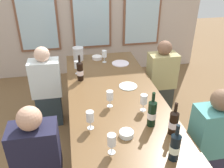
{
  "coord_description": "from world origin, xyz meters",
  "views": [
    {
      "loc": [
        -0.44,
        -2.16,
        2.09
      ],
      "look_at": [
        0.0,
        0.18,
        0.79
      ],
      "focal_mm": 38.28,
      "sensor_mm": 36.0,
      "label": 1
    }
  ],
  "objects_px": {
    "wine_glass_3": "(104,54)",
    "wine_glass_5": "(77,65)",
    "metal_pitcher": "(78,54)",
    "tasting_bowl_1": "(97,58)",
    "wine_glass_4": "(110,96)",
    "seated_person_2": "(47,89)",
    "wine_bottle_0": "(175,146)",
    "white_plate_0": "(120,63)",
    "tasting_bowl_0": "(126,134)",
    "wine_bottle_1": "(174,122)",
    "seated_person_1": "(211,144)",
    "wine_bottle_2": "(152,113)",
    "wine_glass_2": "(112,141)",
    "dining_table": "(115,101)",
    "seated_person_0": "(39,165)",
    "white_plate_1": "(128,86)",
    "wine_glass_0": "(90,117)",
    "wine_bottle_3": "(80,71)",
    "seated_person_3": "(161,81)",
    "wine_glass_1": "(144,100)"
  },
  "relations": [
    {
      "from": "wine_glass_3",
      "to": "wine_glass_5",
      "type": "xyz_separation_m",
      "value": [
        -0.4,
        -0.3,
        0.0
      ]
    },
    {
      "from": "white_plate_0",
      "to": "wine_bottle_0",
      "type": "bearing_deg",
      "value": -89.66
    },
    {
      "from": "metal_pitcher",
      "to": "wine_glass_1",
      "type": "relative_size",
      "value": 1.09
    },
    {
      "from": "dining_table",
      "to": "white_plate_1",
      "type": "height_order",
      "value": "white_plate_1"
    },
    {
      "from": "wine_bottle_2",
      "to": "wine_bottle_0",
      "type": "bearing_deg",
      "value": -85.36
    },
    {
      "from": "white_plate_0",
      "to": "wine_bottle_1",
      "type": "height_order",
      "value": "wine_bottle_1"
    },
    {
      "from": "white_plate_1",
      "to": "seated_person_2",
      "type": "bearing_deg",
      "value": 152.81
    },
    {
      "from": "seated_person_1",
      "to": "dining_table",
      "type": "bearing_deg",
      "value": 139.11
    },
    {
      "from": "seated_person_0",
      "to": "wine_glass_2",
      "type": "bearing_deg",
      "value": -16.74
    },
    {
      "from": "wine_bottle_0",
      "to": "wine_glass_1",
      "type": "distance_m",
      "value": 0.65
    },
    {
      "from": "wine_glass_0",
      "to": "wine_bottle_1",
      "type": "bearing_deg",
      "value": -15.81
    },
    {
      "from": "white_plate_0",
      "to": "wine_glass_2",
      "type": "relative_size",
      "value": 1.37
    },
    {
      "from": "wine_glass_3",
      "to": "wine_glass_5",
      "type": "relative_size",
      "value": 1.0
    },
    {
      "from": "wine_bottle_3",
      "to": "wine_bottle_0",
      "type": "bearing_deg",
      "value": -67.1
    },
    {
      "from": "wine_glass_2",
      "to": "seated_person_3",
      "type": "relative_size",
      "value": 0.16
    },
    {
      "from": "wine_bottle_2",
      "to": "wine_glass_2",
      "type": "bearing_deg",
      "value": -146.66
    },
    {
      "from": "wine_glass_1",
      "to": "wine_glass_2",
      "type": "xyz_separation_m",
      "value": [
        -0.41,
        -0.5,
        -0.0
      ]
    },
    {
      "from": "wine_glass_3",
      "to": "wine_glass_5",
      "type": "distance_m",
      "value": 0.5
    },
    {
      "from": "wine_bottle_3",
      "to": "wine_glass_3",
      "type": "height_order",
      "value": "wine_bottle_3"
    },
    {
      "from": "white_plate_0",
      "to": "wine_glass_1",
      "type": "height_order",
      "value": "wine_glass_1"
    },
    {
      "from": "white_plate_0",
      "to": "tasting_bowl_0",
      "type": "xyz_separation_m",
      "value": [
        -0.27,
        -1.48,
        0.02
      ]
    },
    {
      "from": "seated_person_2",
      "to": "seated_person_0",
      "type": "bearing_deg",
      "value": -90.0
    },
    {
      "from": "wine_bottle_2",
      "to": "white_plate_0",
      "type": "bearing_deg",
      "value": 89.05
    },
    {
      "from": "wine_glass_2",
      "to": "seated_person_1",
      "type": "relative_size",
      "value": 0.16
    },
    {
      "from": "wine_bottle_0",
      "to": "seated_person_2",
      "type": "bearing_deg",
      "value": 122.26
    },
    {
      "from": "metal_pitcher",
      "to": "tasting_bowl_1",
      "type": "xyz_separation_m",
      "value": [
        0.27,
        -0.01,
        -0.07
      ]
    },
    {
      "from": "seated_person_1",
      "to": "wine_bottle_0",
      "type": "bearing_deg",
      "value": -151.08
    },
    {
      "from": "dining_table",
      "to": "tasting_bowl_0",
      "type": "distance_m",
      "value": 0.66
    },
    {
      "from": "wine_glass_3",
      "to": "metal_pitcher",
      "type": "bearing_deg",
      "value": 158.05
    },
    {
      "from": "wine_bottle_0",
      "to": "wine_bottle_2",
      "type": "height_order",
      "value": "wine_bottle_2"
    },
    {
      "from": "metal_pitcher",
      "to": "wine_glass_2",
      "type": "relative_size",
      "value": 1.09
    },
    {
      "from": "seated_person_2",
      "to": "seated_person_3",
      "type": "distance_m",
      "value": 1.56
    },
    {
      "from": "wine_bottle_1",
      "to": "wine_glass_5",
      "type": "relative_size",
      "value": 1.73
    },
    {
      "from": "wine_glass_4",
      "to": "seated_person_2",
      "type": "relative_size",
      "value": 0.16
    },
    {
      "from": "wine_bottle_2",
      "to": "wine_bottle_3",
      "type": "relative_size",
      "value": 1.05
    },
    {
      "from": "wine_bottle_0",
      "to": "wine_glass_0",
      "type": "relative_size",
      "value": 1.8
    },
    {
      "from": "wine_glass_0",
      "to": "white_plate_1",
      "type": "bearing_deg",
      "value": 52.86
    },
    {
      "from": "tasting_bowl_1",
      "to": "wine_bottle_3",
      "type": "bearing_deg",
      "value": -114.51
    },
    {
      "from": "tasting_bowl_0",
      "to": "seated_person_2",
      "type": "relative_size",
      "value": 0.11
    },
    {
      "from": "wine_bottle_3",
      "to": "wine_glass_2",
      "type": "xyz_separation_m",
      "value": [
        0.15,
        -1.26,
        -0.01
      ]
    },
    {
      "from": "wine_glass_2",
      "to": "seated_person_3",
      "type": "bearing_deg",
      "value": 55.9
    },
    {
      "from": "tasting_bowl_1",
      "to": "wine_glass_5",
      "type": "height_order",
      "value": "wine_glass_5"
    },
    {
      "from": "wine_glass_2",
      "to": "tasting_bowl_1",
      "type": "bearing_deg",
      "value": 86.03
    },
    {
      "from": "metal_pitcher",
      "to": "wine_bottle_3",
      "type": "relative_size",
      "value": 0.59
    },
    {
      "from": "wine_glass_4",
      "to": "wine_glass_5",
      "type": "bearing_deg",
      "value": 108.85
    },
    {
      "from": "dining_table",
      "to": "wine_glass_2",
      "type": "xyz_separation_m",
      "value": [
        -0.19,
        -0.82,
        0.18
      ]
    },
    {
      "from": "seated_person_0",
      "to": "white_plate_1",
      "type": "bearing_deg",
      "value": 40.07
    },
    {
      "from": "wine_glass_3",
      "to": "seated_person_1",
      "type": "bearing_deg",
      "value": -64.91
    },
    {
      "from": "metal_pitcher",
      "to": "wine_glass_1",
      "type": "height_order",
      "value": "metal_pitcher"
    },
    {
      "from": "tasting_bowl_1",
      "to": "seated_person_1",
      "type": "height_order",
      "value": "seated_person_1"
    }
  ]
}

